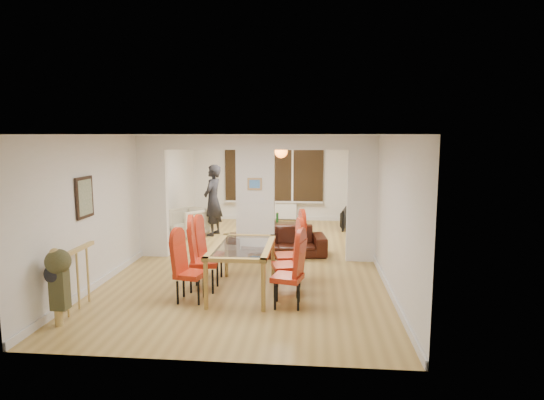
# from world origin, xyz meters

# --- Properties ---
(floor) EXTENTS (5.00, 9.00, 0.01)m
(floor) POSITION_xyz_m (0.00, 0.00, 0.00)
(floor) COLOR #AE8B46
(floor) RESTS_ON ground
(room_walls) EXTENTS (5.00, 9.00, 2.60)m
(room_walls) POSITION_xyz_m (0.00, 0.00, 1.30)
(room_walls) COLOR silver
(room_walls) RESTS_ON floor
(divider_wall) EXTENTS (5.00, 0.18, 2.60)m
(divider_wall) POSITION_xyz_m (0.00, 0.00, 1.30)
(divider_wall) COLOR white
(divider_wall) RESTS_ON floor
(bay_window_blinds) EXTENTS (3.00, 0.08, 1.80)m
(bay_window_blinds) POSITION_xyz_m (0.00, 4.44, 1.50)
(bay_window_blinds) COLOR black
(bay_window_blinds) RESTS_ON room_walls
(radiator) EXTENTS (1.40, 0.08, 0.50)m
(radiator) POSITION_xyz_m (0.00, 4.40, 0.30)
(radiator) COLOR white
(radiator) RESTS_ON floor
(pendant_light) EXTENTS (0.36, 0.36, 0.36)m
(pendant_light) POSITION_xyz_m (0.30, 3.30, 2.15)
(pendant_light) COLOR orange
(pendant_light) RESTS_ON room_walls
(stair_newel) EXTENTS (0.40, 1.20, 1.10)m
(stair_newel) POSITION_xyz_m (-2.25, -3.20, 0.55)
(stair_newel) COLOR tan
(stair_newel) RESTS_ON floor
(wall_poster) EXTENTS (0.04, 0.52, 0.67)m
(wall_poster) POSITION_xyz_m (-2.47, -2.40, 1.60)
(wall_poster) COLOR gray
(wall_poster) RESTS_ON room_walls
(pillar_photo) EXTENTS (0.30, 0.03, 0.25)m
(pillar_photo) POSITION_xyz_m (0.00, -0.10, 1.60)
(pillar_photo) COLOR #4C8CD8
(pillar_photo) RESTS_ON divider_wall
(dining_table) EXTENTS (0.96, 1.71, 0.80)m
(dining_table) POSITION_xyz_m (0.06, -2.13, 0.40)
(dining_table) COLOR #A9853E
(dining_table) RESTS_ON floor
(dining_chair_la) EXTENTS (0.49, 0.49, 1.03)m
(dining_chair_la) POSITION_xyz_m (-0.70, -2.61, 0.51)
(dining_chair_la) COLOR #B22812
(dining_chair_la) RESTS_ON floor
(dining_chair_lb) EXTENTS (0.51, 0.51, 1.12)m
(dining_chair_lb) POSITION_xyz_m (-0.61, -2.08, 0.56)
(dining_chair_lb) COLOR #B22812
(dining_chair_lb) RESTS_ON floor
(dining_chair_lc) EXTENTS (0.47, 0.47, 1.04)m
(dining_chair_lc) POSITION_xyz_m (-0.63, -1.54, 0.52)
(dining_chair_lc) COLOR #B22812
(dining_chair_lc) RESTS_ON floor
(dining_chair_ra) EXTENTS (0.52, 0.52, 1.07)m
(dining_chair_ra) POSITION_xyz_m (0.83, -2.69, 0.53)
(dining_chair_ra) COLOR #B22812
(dining_chair_ra) RESTS_ON floor
(dining_chair_rb) EXTENTS (0.54, 0.54, 1.12)m
(dining_chair_rb) POSITION_xyz_m (0.79, -2.16, 0.56)
(dining_chair_rb) COLOR #B22812
(dining_chair_rb) RESTS_ON floor
(dining_chair_rc) EXTENTS (0.55, 0.55, 1.16)m
(dining_chair_rc) POSITION_xyz_m (0.80, -1.61, 0.58)
(dining_chair_rc) COLOR #B22812
(dining_chair_rc) RESTS_ON floor
(sofa) EXTENTS (2.18, 1.08, 0.61)m
(sofa) POSITION_xyz_m (0.44, 0.30, 0.31)
(sofa) COLOR black
(sofa) RESTS_ON floor
(armchair) EXTENTS (1.10, 1.10, 0.72)m
(armchair) POSITION_xyz_m (-2.00, 2.02, 0.36)
(armchair) COLOR beige
(armchair) RESTS_ON floor
(person) EXTENTS (0.75, 0.56, 1.85)m
(person) POSITION_xyz_m (-1.39, 2.15, 0.92)
(person) COLOR black
(person) RESTS_ON floor
(television) EXTENTS (1.01, 0.31, 0.58)m
(television) POSITION_xyz_m (2.00, 3.35, 0.29)
(television) COLOR black
(television) RESTS_ON floor
(coffee_table) EXTENTS (1.04, 0.57, 0.23)m
(coffee_table) POSITION_xyz_m (0.29, 2.78, 0.12)
(coffee_table) COLOR #312110
(coffee_table) RESTS_ON floor
(bottle) EXTENTS (0.07, 0.07, 0.28)m
(bottle) POSITION_xyz_m (0.23, 2.86, 0.37)
(bottle) COLOR #143F19
(bottle) RESTS_ON coffee_table
(bowl) EXTENTS (0.23, 0.23, 0.06)m
(bowl) POSITION_xyz_m (0.09, 2.69, 0.26)
(bowl) COLOR #312110
(bowl) RESTS_ON coffee_table
(shoes) EXTENTS (0.25, 0.27, 0.10)m
(shoes) POSITION_xyz_m (0.07, -0.24, 0.05)
(shoes) COLOR black
(shoes) RESTS_ON floor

